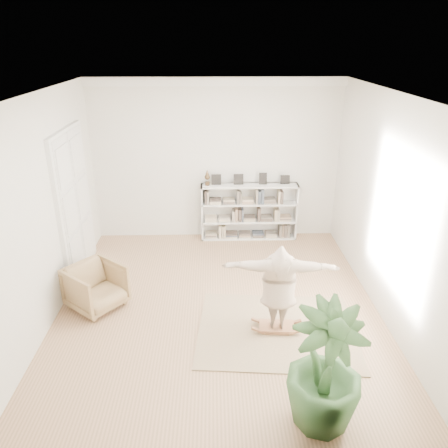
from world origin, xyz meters
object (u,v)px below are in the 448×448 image
person (279,285)px  houseplant (325,368)px  rocker_board (277,327)px  bookshelf (249,212)px  armchair (96,287)px

person → houseplant: bearing=103.8°
rocker_board → person: (0.00, -0.00, 0.78)m
houseplant → bookshelf: bearing=95.0°
bookshelf → rocker_board: 3.62m
bookshelf → rocker_board: bookshelf is taller
bookshelf → armchair: (-2.85, -2.80, -0.24)m
rocker_board → person: person is taller
bookshelf → person: bearing=-87.0°
houseplant → armchair: bearing=142.3°
bookshelf → armchair: size_ratio=2.56×
person → bookshelf: bearing=-82.3°
person → houseplant: 1.82m
rocker_board → houseplant: size_ratio=0.36×
bookshelf → armchair: 4.00m
rocker_board → houseplant: houseplant is taller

